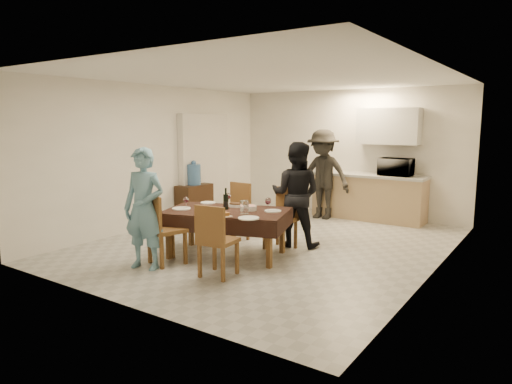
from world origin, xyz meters
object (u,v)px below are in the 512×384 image
water_pitcher (244,207)px  microwave (396,167)px  person_near (144,209)px  console (194,202)px  savoury_tart (215,214)px  person_far (296,194)px  water_jug (194,175)px  wine_bottle (226,199)px  dining_table (227,212)px  person_kitchen (323,174)px

water_pitcher → microwave: microwave is taller
water_pitcher → person_near: 1.35m
console → person_near: size_ratio=0.47×
savoury_tart → person_far: bearing=72.5°
water_jug → wine_bottle: water_jug is taller
dining_table → person_far: bearing=44.7°
dining_table → wine_bottle: 0.20m
wine_bottle → person_near: person_near is taller
person_far → person_kitchen: (-0.57, 2.12, 0.08)m
water_jug → microwave: size_ratio=0.68×
wine_bottle → dining_table: bearing=-45.0°
water_pitcher → person_kitchen: (-0.37, 3.22, 0.13)m
dining_table → person_kitchen: 3.18m
water_jug → person_near: (1.55, -2.71, -0.10)m
person_near → person_kitchen: 4.25m
wine_bottle → microwave: microwave is taller
water_pitcher → savoury_tart: size_ratio=0.45×
dining_table → console: size_ratio=2.60×
wine_bottle → microwave: bearing=69.3°
wine_bottle → person_kitchen: 3.12m
water_jug → wine_bottle: (2.05, -1.61, -0.07)m
water_jug → person_near: 3.12m
dining_table → person_kitchen: bearing=72.7°
dining_table → microwave: bearing=52.5°
savoury_tart → dining_table: bearing=104.7°
person_near → console: bearing=105.5°
dining_table → water_pitcher: water_pitcher is taller
person_far → dining_table: bearing=47.5°
person_near → person_far: size_ratio=0.99×
water_jug → wine_bottle: size_ratio=1.31×
microwave → person_kitchen: bearing=18.8°
microwave → person_kitchen: (-1.33, -0.45, -0.18)m
wine_bottle → person_far: bearing=59.0°
console → person_far: person_far is taller
water_pitcher → microwave: 3.81m
water_jug → person_kitchen: person_kitchen is taller
microwave → person_kitchen: 1.41m
dining_table → wine_bottle: size_ratio=6.26×
water_pitcher → savoury_tart: water_pitcher is taller
wine_bottle → water_pitcher: (0.40, -0.10, -0.07)m
console → water_pitcher: bearing=-34.8°
console → microwave: bearing=30.0°
microwave → person_near: size_ratio=0.38×
console → wine_bottle: 2.65m
dining_table → person_near: bearing=-135.3°
savoury_tart → person_kitchen: person_kitchen is taller
person_far → water_pitcher: bearing=64.8°
savoury_tart → person_far: size_ratio=0.25×
wine_bottle → savoury_tart: bearing=-70.8°
console → person_far: (2.65, -0.61, 0.47)m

